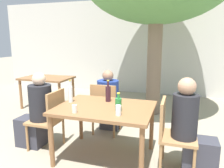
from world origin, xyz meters
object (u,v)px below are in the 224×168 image
(green_bottle_2, at_px, (118,104))
(dining_table_front, at_px, (105,112))
(patio_chair_2, at_px, (105,106))
(water_bottle_1, at_px, (70,94))
(drinking_glass_1, at_px, (74,109))
(person_seated_0, at_px, (36,114))
(person_seated_1, at_px, (192,132))
(person_seated_2, at_px, (110,103))
(patio_chair_0, at_px, (50,116))
(dining_table_back, at_px, (47,81))
(patio_chair_1, at_px, (171,131))
(wine_bottle_0, at_px, (108,93))
(drinking_glass_0, at_px, (118,110))

(green_bottle_2, bearing_deg, dining_table_front, 150.28)
(patio_chair_2, bearing_deg, water_bottle_1, 66.20)
(drinking_glass_1, bearing_deg, patio_chair_2, 88.82)
(person_seated_0, distance_m, person_seated_1, 2.21)
(patio_chair_2, height_order, water_bottle_1, water_bottle_1)
(person_seated_2, xyz_separation_m, water_bottle_1, (-0.29, -0.90, 0.37))
(patio_chair_0, relative_size, person_seated_1, 0.75)
(patio_chair_2, distance_m, drinking_glass_1, 1.10)
(person_seated_0, distance_m, water_bottle_1, 0.66)
(dining_table_back, relative_size, patio_chair_0, 1.30)
(dining_table_front, relative_size, person_seated_1, 1.07)
(person_seated_2, xyz_separation_m, green_bottle_2, (0.47, -1.08, 0.33))
(patio_chair_1, xyz_separation_m, wine_bottle_0, (-0.91, 0.25, 0.35))
(green_bottle_2, xyz_separation_m, drinking_glass_0, (0.04, -0.15, -0.03))
(patio_chair_1, xyz_separation_m, person_seated_0, (-1.97, -0.00, 0.01))
(dining_table_back, relative_size, wine_bottle_0, 3.72)
(patio_chair_0, xyz_separation_m, wine_bottle_0, (0.82, 0.25, 0.35))
(patio_chair_2, bearing_deg, patio_chair_0, 49.53)
(dining_table_front, xyz_separation_m, dining_table_back, (-2.10, 1.78, -0.02))
(wine_bottle_0, bearing_deg, water_bottle_1, -158.83)
(person_seated_1, xyz_separation_m, wine_bottle_0, (-1.15, 0.25, 0.33))
(patio_chair_1, bearing_deg, person_seated_2, 49.56)
(dining_table_back, height_order, person_seated_0, person_seated_0)
(dining_table_front, height_order, wine_bottle_0, wine_bottle_0)
(dining_table_back, height_order, water_bottle_1, water_bottle_1)
(dining_table_front, height_order, drinking_glass_0, drinking_glass_0)
(patio_chair_0, xyz_separation_m, person_seated_1, (1.97, -0.00, 0.02))
(patio_chair_0, height_order, patio_chair_1, same)
(person_seated_2, bearing_deg, person_seated_1, 144.88)
(water_bottle_1, xyz_separation_m, green_bottle_2, (0.76, -0.18, -0.03))
(green_bottle_2, relative_size, drinking_glass_1, 2.39)
(dining_table_back, height_order, wine_bottle_0, wine_bottle_0)
(patio_chair_2, xyz_separation_m, drinking_glass_0, (0.52, -1.00, 0.30))
(patio_chair_0, height_order, person_seated_2, person_seated_2)
(patio_chair_0, xyz_separation_m, drinking_glass_1, (0.59, -0.35, 0.28))
(patio_chair_1, bearing_deg, wine_bottle_0, 74.49)
(dining_table_back, xyz_separation_m, drinking_glass_1, (1.83, -2.13, 0.15))
(drinking_glass_0, bearing_deg, dining_table_back, 138.96)
(wine_bottle_0, bearing_deg, drinking_glass_0, -60.09)
(person_seated_1, distance_m, person_seated_2, 1.66)
(patio_chair_0, bearing_deg, drinking_glass_0, 76.17)
(person_seated_1, distance_m, drinking_glass_1, 1.45)
(patio_chair_2, bearing_deg, patio_chair_1, 147.34)
(person_seated_1, distance_m, wine_bottle_0, 1.22)
(person_seated_0, xyz_separation_m, drinking_glass_0, (1.37, -0.28, 0.29))
(dining_table_back, relative_size, person_seated_0, 1.01)
(patio_chair_2, bearing_deg, drinking_glass_0, 117.35)
(dining_table_front, height_order, drinking_glass_1, drinking_glass_1)
(dining_table_back, relative_size, drinking_glass_0, 9.40)
(dining_table_front, height_order, person_seated_2, person_seated_2)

